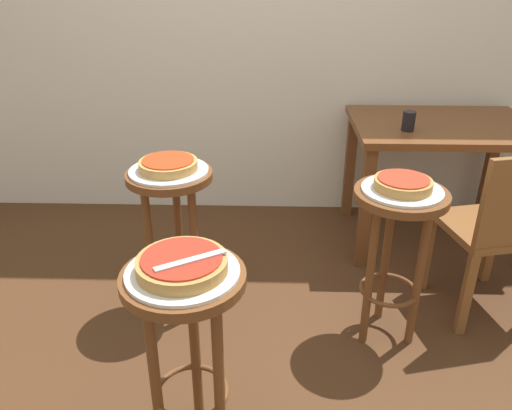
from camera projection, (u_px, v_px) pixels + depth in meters
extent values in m
plane|color=#4C2D19|center=(244.00, 378.00, 2.11)|extent=(6.00, 6.00, 0.00)
cylinder|color=brown|center=(183.00, 279.00, 1.53)|extent=(0.38, 0.38, 0.03)
cylinder|color=brown|center=(195.00, 345.00, 1.79)|extent=(0.04, 0.04, 0.68)
cylinder|color=brown|center=(155.00, 382.00, 1.64)|extent=(0.04, 0.04, 0.68)
cylinder|color=brown|center=(219.00, 383.00, 1.63)|extent=(0.04, 0.04, 0.68)
torus|color=brown|center=(192.00, 392.00, 1.73)|extent=(0.26, 0.26, 0.02)
cylinder|color=white|center=(183.00, 272.00, 1.52)|extent=(0.34, 0.34, 0.01)
cylinder|color=#B78442|center=(182.00, 265.00, 1.51)|extent=(0.27, 0.27, 0.04)
cylinder|color=red|center=(182.00, 258.00, 1.50)|extent=(0.24, 0.24, 0.01)
cylinder|color=brown|center=(401.00, 195.00, 2.06)|extent=(0.38, 0.38, 0.03)
cylinder|color=brown|center=(386.00, 256.00, 2.32)|extent=(0.04, 0.04, 0.68)
cylinder|color=brown|center=(370.00, 277.00, 2.16)|extent=(0.04, 0.04, 0.68)
cylinder|color=brown|center=(418.00, 278.00, 2.16)|extent=(0.04, 0.04, 0.68)
torus|color=brown|center=(388.00, 290.00, 2.26)|extent=(0.26, 0.26, 0.02)
cylinder|color=silver|center=(402.00, 190.00, 2.05)|extent=(0.32, 0.32, 0.01)
cylinder|color=#B78442|center=(403.00, 184.00, 2.03)|extent=(0.23, 0.23, 0.04)
cylinder|color=#B23823|center=(404.00, 179.00, 2.02)|extent=(0.20, 0.20, 0.01)
cylinder|color=brown|center=(169.00, 176.00, 2.24)|extent=(0.38, 0.38, 0.03)
cylinder|color=brown|center=(179.00, 234.00, 2.50)|extent=(0.04, 0.04, 0.68)
cylinder|color=brown|center=(150.00, 252.00, 2.35)|extent=(0.04, 0.04, 0.68)
cylinder|color=brown|center=(195.00, 253.00, 2.34)|extent=(0.04, 0.04, 0.68)
torus|color=brown|center=(176.00, 264.00, 2.44)|extent=(0.26, 0.26, 0.02)
cylinder|color=silver|center=(169.00, 171.00, 2.23)|extent=(0.35, 0.35, 0.01)
cylinder|color=tan|center=(168.00, 165.00, 2.22)|extent=(0.25, 0.25, 0.04)
cylinder|color=red|center=(168.00, 160.00, 2.21)|extent=(0.22, 0.22, 0.01)
cube|color=brown|center=(443.00, 126.00, 2.84)|extent=(0.99, 0.72, 0.04)
cube|color=brown|center=(365.00, 209.00, 2.73)|extent=(0.06, 0.06, 0.69)
cube|color=brown|center=(350.00, 166.00, 3.29)|extent=(0.06, 0.06, 0.69)
cube|color=brown|center=(490.00, 167.00, 3.26)|extent=(0.06, 0.06, 0.69)
cylinder|color=black|center=(409.00, 121.00, 2.68)|extent=(0.07, 0.07, 0.10)
cube|color=brown|center=(489.00, 227.00, 2.37)|extent=(0.48, 0.48, 0.04)
cube|color=brown|center=(491.00, 246.00, 2.65)|extent=(0.04, 0.04, 0.42)
cube|color=brown|center=(427.00, 253.00, 2.59)|extent=(0.04, 0.04, 0.42)
cube|color=brown|center=(466.00, 295.00, 2.28)|extent=(0.04, 0.04, 0.42)
cube|color=silver|center=(191.00, 260.00, 1.48)|extent=(0.20, 0.13, 0.01)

